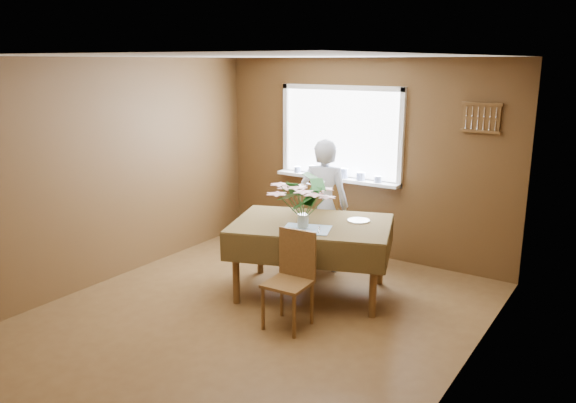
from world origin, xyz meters
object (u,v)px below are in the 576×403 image
Objects in this scene: dining_table at (312,231)px; flower_bouquet at (303,197)px; chair_near at (292,274)px; chair_far at (319,222)px; seated_woman at (324,205)px.

flower_bouquet reaches higher than dining_table.
chair_near is (0.22, -0.73, -0.20)m from dining_table.
chair_far is 1.16× the size of chair_near.
chair_far is (-0.34, 0.73, -0.13)m from dining_table.
chair_near is 1.60× the size of flower_bouquet.
flower_bouquet is at bearing 92.00° from seated_woman.
chair_near is 0.58× the size of seated_woman.
dining_table is at bearing 94.95° from seated_woman.
flower_bouquet reaches higher than chair_far.
seated_woman is 2.77× the size of flower_bouquet.
seated_woman reaches higher than flower_bouquet.
dining_table is 0.47m from flower_bouquet.
dining_table is 0.76m from seated_woman.
chair_far is 1.56m from chair_near.
flower_bouquet reaches higher than chair_near.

